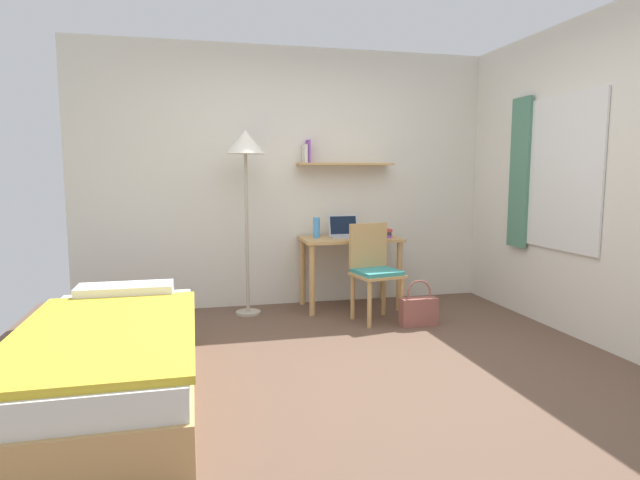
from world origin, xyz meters
TOP-DOWN VIEW (x-y plane):
  - ground_plane at (0.00, 0.00)m, footprint 5.28×5.28m
  - wall_back at (0.00, 2.02)m, footprint 4.40×0.27m
  - wall_right at (2.02, 0.05)m, footprint 0.10×4.40m
  - bed at (-1.55, -0.10)m, footprint 0.98×2.07m
  - desk at (0.47, 1.70)m, footprint 0.98×0.55m
  - desk_chair at (0.56, 1.20)m, footprint 0.47×0.45m
  - standing_lamp at (-0.56, 1.68)m, footprint 0.37×0.37m
  - laptop at (0.43, 1.76)m, footprint 0.31×0.23m
  - water_bottle at (0.14, 1.75)m, footprint 0.07×0.07m
  - book_stack at (0.78, 1.64)m, footprint 0.18×0.25m
  - handbag at (0.88, 0.93)m, footprint 0.33×0.12m

SIDE VIEW (x-z plane):
  - ground_plane at x=0.00m, z-range 0.00..0.00m
  - handbag at x=0.88m, z-range -0.07..0.34m
  - bed at x=-1.55m, z-range -0.03..0.51m
  - desk_chair at x=0.56m, z-range 0.04..0.93m
  - desk at x=0.47m, z-range 0.22..0.93m
  - book_stack at x=0.78m, z-range 0.71..0.80m
  - laptop at x=0.43m, z-range 0.66..0.88m
  - water_bottle at x=0.14m, z-range 0.71..0.92m
  - wall_back at x=0.00m, z-range 0.00..2.60m
  - wall_right at x=2.02m, z-range 0.00..2.60m
  - standing_lamp at x=-0.56m, z-range 0.65..2.40m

